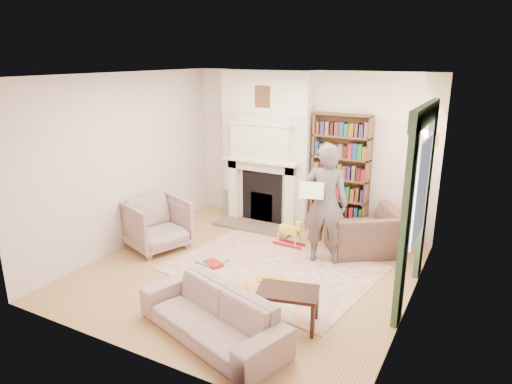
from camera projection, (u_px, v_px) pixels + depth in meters
The scene contains 25 objects.
floor at pixel (248, 271), 6.71m from camera, with size 4.50×4.50×0.00m, color olive.
ceiling at pixel (247, 75), 5.90m from camera, with size 4.50×4.50×0.00m, color white.
wall_back at pixel (309, 150), 8.20m from camera, with size 4.50×4.50×0.00m, color beige.
wall_front at pixel (133, 233), 4.41m from camera, with size 4.50×4.50×0.00m, color beige.
wall_left at pixel (126, 162), 7.32m from camera, with size 4.50×4.50×0.00m, color beige.
wall_right at pixel (417, 203), 5.28m from camera, with size 4.50×4.50×0.00m, color beige.
fireplace at pixel (267, 149), 8.37m from camera, with size 1.70×0.58×2.80m.
bookcase at pixel (341, 168), 7.86m from camera, with size 1.00×0.24×1.85m, color brown.
window at pixel (421, 190), 5.61m from camera, with size 0.02×0.90×1.30m, color silver.
curtain_left at pixel (405, 227), 5.11m from camera, with size 0.07×0.32×2.40m, color #304A30.
curtain_right at pixel (425, 195), 6.29m from camera, with size 0.07×0.32×2.40m, color #304A30.
pelmet at pixel (426, 114), 5.36m from camera, with size 0.09×1.70×0.24m, color #304A30.
wall_sconce at pixel (423, 139), 6.50m from camera, with size 0.20×0.24×0.24m, color gold, non-canonical shape.
rug at pixel (273, 268), 6.79m from camera, with size 2.84×2.19×0.01m, color beige.
armchair_reading at pixel (364, 232), 7.23m from camera, with size 1.11×0.97×0.72m, color #4C3028.
armchair_left at pixel (157, 224), 7.41m from camera, with size 0.88×0.90×0.82m, color #A8998B.
sofa at pixel (212, 315), 5.07m from camera, with size 1.87×0.73×0.55m, color #AFA090.
man_reading at pixel (325, 204), 6.77m from camera, with size 0.67×0.44×1.85m, color #554844.
newspaper at pixel (311, 190), 6.60m from camera, with size 0.35×0.02×0.25m, color white.
coffee_table at pixel (287, 308), 5.31m from camera, with size 0.70×0.45×0.45m, color black, non-canonical shape.
paraffin_heater at pixel (229, 203), 8.91m from camera, with size 0.24×0.24×0.55m, color #939499.
rocking_horse at pixel (289, 233), 7.54m from camera, with size 0.52×0.21×0.46m, color yellow, non-canonical shape.
board_game at pixel (212, 261), 6.98m from camera, with size 0.38×0.38×0.03m, color #E2D150.
game_box_lid at pixel (213, 264), 6.86m from camera, with size 0.29×0.19×0.05m, color red.
comic_annuals at pixel (260, 284), 6.29m from camera, with size 0.71×0.68×0.02m.
Camera 1 is at (2.99, -5.30, 3.05)m, focal length 32.00 mm.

